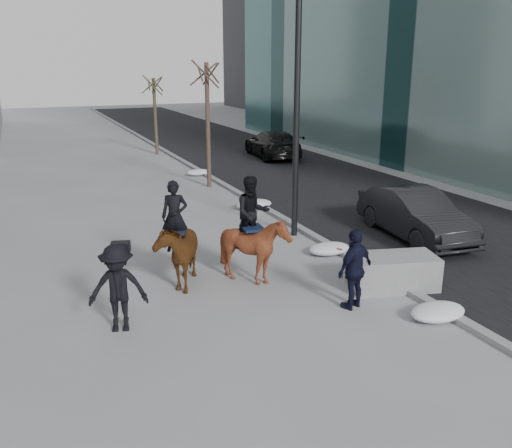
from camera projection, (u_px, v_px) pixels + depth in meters
name	position (u px, v px, depth m)	size (l,w,h in m)	color
ground	(278.00, 305.00, 11.74)	(120.00, 120.00, 0.00)	gray
road	(324.00, 185.00, 23.20)	(8.00, 90.00, 0.01)	black
curb	(237.00, 192.00, 21.66)	(0.25, 90.00, 0.12)	gray
planter	(393.00, 272.00, 12.52)	(1.97, 0.98, 0.79)	gray
car_near	(415.00, 214.00, 16.07)	(1.54, 4.41, 1.45)	black
car_far	(273.00, 144.00, 29.89)	(2.08, 5.12, 1.49)	black
tree_near	(208.00, 120.00, 22.14)	(1.20, 1.20, 5.62)	#392821
tree_far	(155.00, 112.00, 30.47)	(1.20, 1.20, 4.71)	#362C1F
mounted_left	(177.00, 247.00, 12.64)	(1.54, 2.09, 2.45)	#4C240F
mounted_right	(254.00, 241.00, 12.70)	(1.48, 1.64, 2.55)	#48220E
feeder	(355.00, 269.00, 11.37)	(1.11, 1.02, 1.75)	black
camera_crew	(118.00, 288.00, 10.40)	(1.27, 0.95, 1.75)	black
lamppost	(299.00, 64.00, 14.99)	(0.25, 1.33, 9.09)	black
snow_piles	(284.00, 222.00, 17.29)	(1.33, 16.84, 0.34)	silver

